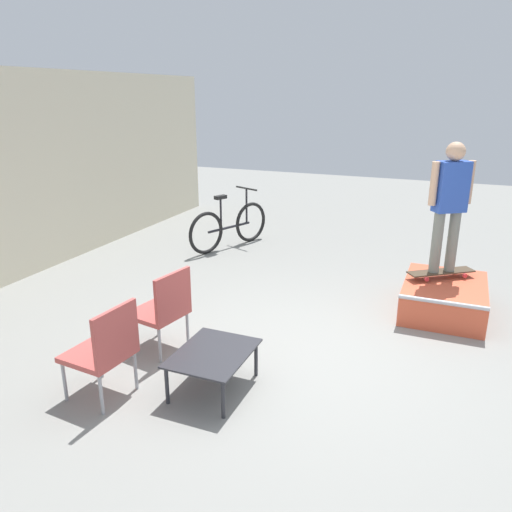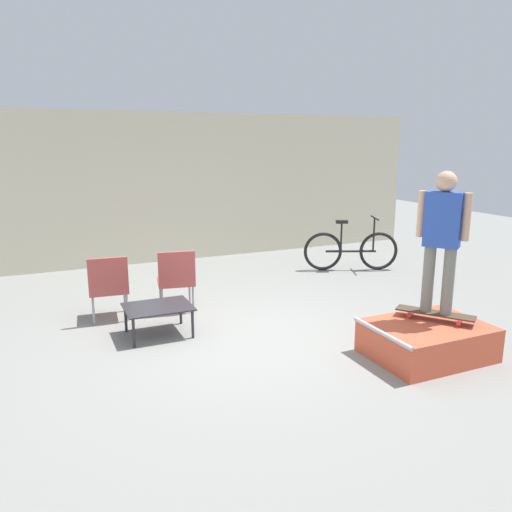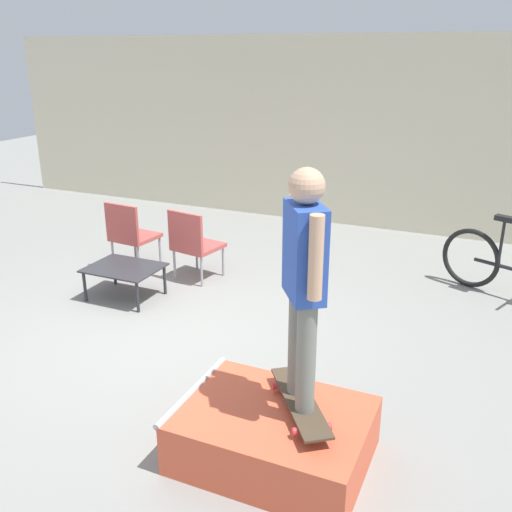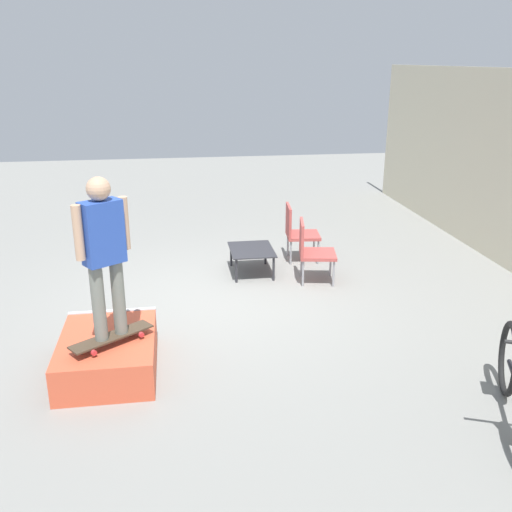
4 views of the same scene
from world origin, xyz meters
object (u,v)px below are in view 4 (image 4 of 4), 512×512
person_skater (104,247)px  skate_ramp_box (108,354)px  patio_chair_left (297,230)px  patio_chair_right (311,248)px  skateboard_on_ramp (112,337)px  coffee_table (252,252)px

person_skater → skate_ramp_box: bearing=-100.4°
patio_chair_left → patio_chair_right: (0.95, 0.00, 0.00)m
skateboard_on_ramp → coffee_table: bearing=-159.1°
person_skater → coffee_table: size_ratio=1.95×
skate_ramp_box → skateboard_on_ramp: skateboard_on_ramp is taller
skateboard_on_ramp → person_skater: 0.96m
patio_chair_left → skate_ramp_box: bearing=144.5°
patio_chair_left → person_skater: bearing=146.8°
skateboard_on_ramp → patio_chair_right: (-2.36, 2.64, 0.03)m
skate_ramp_box → skateboard_on_ramp: size_ratio=1.61×
skateboard_on_ramp → patio_chair_left: bearing=-164.8°
skateboard_on_ramp → person_skater: size_ratio=0.51×
skate_ramp_box → skateboard_on_ramp: 0.33m
skate_ramp_box → person_skater: (0.17, 0.07, 1.24)m
skate_ramp_box → skateboard_on_ramp: (0.17, 0.07, 0.28)m
coffee_table → patio_chair_right: patio_chair_right is taller
person_skater → patio_chair_right: bearing=-172.8°
coffee_table → patio_chair_left: patio_chair_left is taller
skate_ramp_box → coffee_table: skate_ramp_box is taller
skateboard_on_ramp → patio_chair_right: 3.54m
patio_chair_right → skate_ramp_box: bearing=138.9°
coffee_table → patio_chair_left: 0.96m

